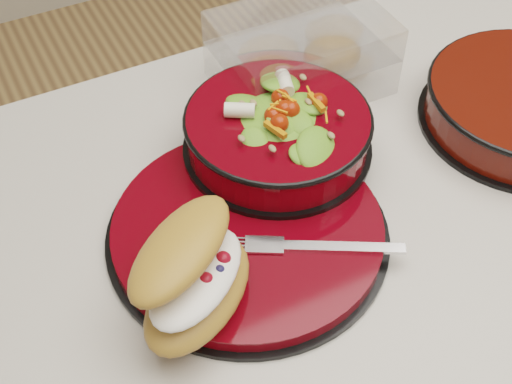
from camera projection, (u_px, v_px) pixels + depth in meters
name	position (u px, v px, depth m)	size (l,w,h in m)	color
island_counter	(399.00, 378.00, 1.13)	(1.24, 0.74, 0.90)	silver
dinner_plate	(249.00, 230.00, 0.74)	(0.30, 0.30, 0.02)	black
salad_bowl	(278.00, 127.00, 0.79)	(0.22, 0.22, 0.09)	black
croissant	(194.00, 274.00, 0.64)	(0.16, 0.16, 0.09)	#B07936
fork	(319.00, 247.00, 0.71)	(0.15, 0.09, 0.00)	silver
pastry_box	(301.00, 55.00, 0.89)	(0.20, 0.15, 0.09)	white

